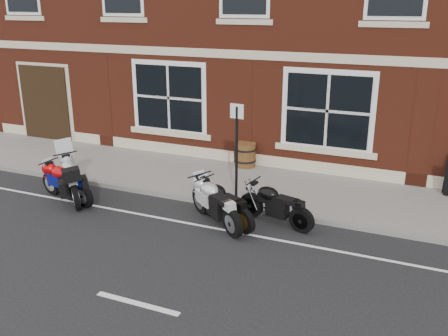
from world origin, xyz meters
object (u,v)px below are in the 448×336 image
Objects in this scene: parking_sign at (237,147)px; moto_naked_black at (275,203)px; moto_sport_black at (223,202)px; moto_touring_silver at (73,176)px; moto_sport_red at (66,181)px; barrel_planter at (245,155)px; moto_sport_silver at (216,201)px.

moto_naked_black is at bearing -19.52° from parking_sign.
moto_touring_silver is at bearing 118.54° from moto_sport_black.
moto_touring_silver reaches higher than moto_naked_black.
moto_touring_silver is 0.85× the size of moto_sport_red.
moto_sport_black is 3.83m from barrel_planter.
parking_sign is (0.81, -2.75, 1.07)m from barrel_planter.
moto_touring_silver is at bearing -130.36° from barrel_planter.
barrel_planter is (3.33, 4.04, -0.03)m from moto_sport_red.
moto_sport_black is at bearing -9.90° from moto_sport_silver.
parking_sign reaches higher than barrel_planter.
moto_touring_silver is at bearing 111.93° from moto_naked_black.
moto_sport_red is 4.46m from parking_sign.
moto_sport_silver is 1.34m from moto_naked_black.
parking_sign is (-1.18, 0.57, 1.04)m from moto_naked_black.
moto_sport_red reaches higher than moto_naked_black.
parking_sign is at bearing -56.98° from moto_sport_red.
moto_touring_silver is 4.15m from moto_sport_black.
moto_touring_silver is 0.67× the size of parking_sign.
barrel_planter is 3.06m from parking_sign.
moto_sport_silver is at bearing -78.90° from barrel_planter.
moto_sport_silver is 1.48m from parking_sign.
parking_sign is (4.07, 1.09, 0.96)m from moto_touring_silver.
moto_sport_black is 0.74× the size of parking_sign.
moto_sport_red is 5.24m from barrel_planter.
moto_touring_silver is at bearing -158.90° from parking_sign.
moto_touring_silver is 4.33m from parking_sign.
moto_sport_red is 1.06× the size of moto_sport_black.
barrel_planter is at bearing 48.18° from moto_sport_silver.
moto_sport_black is at bearing 126.49° from moto_naked_black.
barrel_planter is 0.29× the size of parking_sign.
moto_sport_silver reaches higher than barrel_planter.
moto_sport_red is 0.79× the size of parking_sign.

